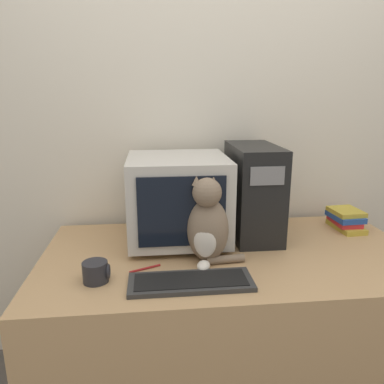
{
  "coord_description": "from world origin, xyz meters",
  "views": [
    {
      "loc": [
        -0.34,
        -1.08,
        1.46
      ],
      "look_at": [
        -0.17,
        0.48,
        1.04
      ],
      "focal_mm": 35.0,
      "sensor_mm": 36.0,
      "label": 1
    }
  ],
  "objects_px": {
    "keyboard": "(191,282)",
    "pen": "(145,268)",
    "cat": "(208,225)",
    "mug": "(96,272)",
    "crt_monitor": "(178,198)",
    "book_stack": "(346,219)",
    "computer_tower": "(253,191)"
  },
  "relations": [
    {
      "from": "mug",
      "to": "pen",
      "type": "bearing_deg",
      "value": 23.41
    },
    {
      "from": "crt_monitor",
      "to": "mug",
      "type": "relative_size",
      "value": 4.5
    },
    {
      "from": "keyboard",
      "to": "book_stack",
      "type": "distance_m",
      "value": 1.0
    },
    {
      "from": "keyboard",
      "to": "book_stack",
      "type": "xyz_separation_m",
      "value": [
        0.86,
        0.5,
        0.04
      ]
    },
    {
      "from": "cat",
      "to": "pen",
      "type": "distance_m",
      "value": 0.31
    },
    {
      "from": "cat",
      "to": "mug",
      "type": "distance_m",
      "value": 0.48
    },
    {
      "from": "crt_monitor",
      "to": "mug",
      "type": "height_order",
      "value": "crt_monitor"
    },
    {
      "from": "crt_monitor",
      "to": "keyboard",
      "type": "distance_m",
      "value": 0.48
    },
    {
      "from": "crt_monitor",
      "to": "book_stack",
      "type": "bearing_deg",
      "value": 4.17
    },
    {
      "from": "computer_tower",
      "to": "cat",
      "type": "relative_size",
      "value": 1.21
    },
    {
      "from": "crt_monitor",
      "to": "book_stack",
      "type": "xyz_separation_m",
      "value": [
        0.88,
        0.06,
        -0.16
      ]
    },
    {
      "from": "crt_monitor",
      "to": "keyboard",
      "type": "height_order",
      "value": "crt_monitor"
    },
    {
      "from": "book_stack",
      "to": "keyboard",
      "type": "bearing_deg",
      "value": -150.03
    },
    {
      "from": "cat",
      "to": "pen",
      "type": "relative_size",
      "value": 2.95
    },
    {
      "from": "computer_tower",
      "to": "keyboard",
      "type": "bearing_deg",
      "value": -127.15
    },
    {
      "from": "keyboard",
      "to": "pen",
      "type": "distance_m",
      "value": 0.22
    },
    {
      "from": "pen",
      "to": "computer_tower",
      "type": "bearing_deg",
      "value": 32.12
    },
    {
      "from": "keyboard",
      "to": "book_stack",
      "type": "relative_size",
      "value": 2.14
    },
    {
      "from": "book_stack",
      "to": "pen",
      "type": "distance_m",
      "value": 1.09
    },
    {
      "from": "crt_monitor",
      "to": "keyboard",
      "type": "xyz_separation_m",
      "value": [
        0.01,
        -0.43,
        -0.2
      ]
    },
    {
      "from": "computer_tower",
      "to": "mug",
      "type": "height_order",
      "value": "computer_tower"
    },
    {
      "from": "cat",
      "to": "mug",
      "type": "bearing_deg",
      "value": -145.42
    },
    {
      "from": "crt_monitor",
      "to": "cat",
      "type": "xyz_separation_m",
      "value": [
        0.11,
        -0.24,
        -0.05
      ]
    },
    {
      "from": "cat",
      "to": "pen",
      "type": "xyz_separation_m",
      "value": [
        -0.26,
        -0.05,
        -0.16
      ]
    },
    {
      "from": "pen",
      "to": "mug",
      "type": "xyz_separation_m",
      "value": [
        -0.18,
        -0.08,
        0.03
      ]
    },
    {
      "from": "crt_monitor",
      "to": "pen",
      "type": "relative_size",
      "value": 3.63
    },
    {
      "from": "crt_monitor",
      "to": "computer_tower",
      "type": "relative_size",
      "value": 1.02
    },
    {
      "from": "pen",
      "to": "book_stack",
      "type": "bearing_deg",
      "value": 19.13
    },
    {
      "from": "keyboard",
      "to": "pen",
      "type": "height_order",
      "value": "keyboard"
    },
    {
      "from": "cat",
      "to": "book_stack",
      "type": "height_order",
      "value": "cat"
    },
    {
      "from": "keyboard",
      "to": "computer_tower",
      "type": "bearing_deg",
      "value": 52.85
    },
    {
      "from": "crt_monitor",
      "to": "keyboard",
      "type": "bearing_deg",
      "value": -88.13
    }
  ]
}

